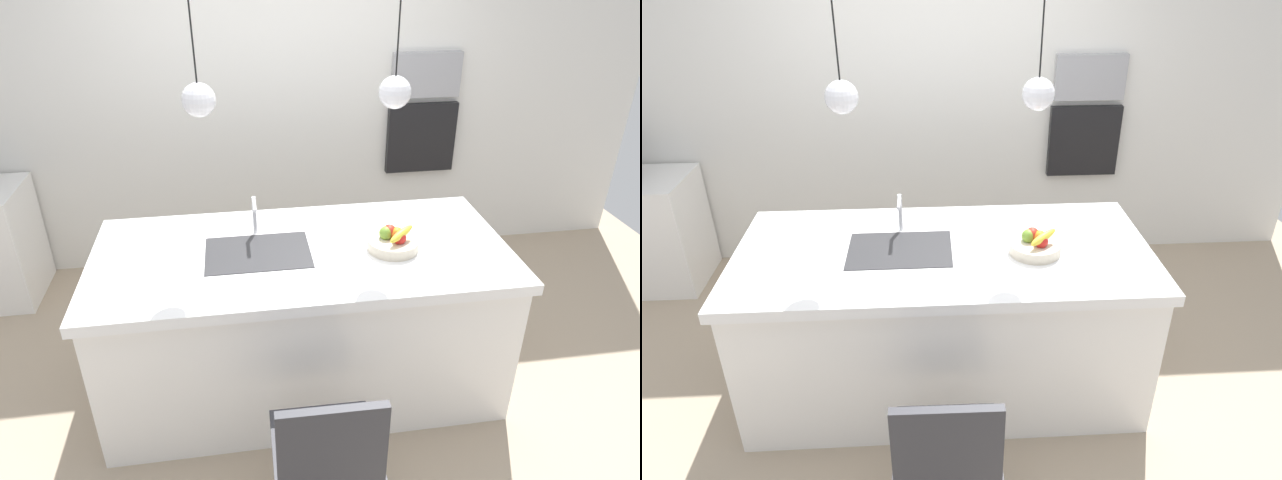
# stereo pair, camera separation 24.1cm
# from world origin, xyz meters

# --- Properties ---
(floor) EXTENTS (6.60, 6.60, 0.00)m
(floor) POSITION_xyz_m (0.00, 0.00, 0.00)
(floor) COLOR tan
(floor) RESTS_ON ground
(back_wall) EXTENTS (6.00, 0.10, 2.60)m
(back_wall) POSITION_xyz_m (0.00, 1.65, 1.30)
(back_wall) COLOR silver
(back_wall) RESTS_ON ground
(kitchen_island) EXTENTS (2.25, 1.06, 0.93)m
(kitchen_island) POSITION_xyz_m (0.00, 0.00, 0.47)
(kitchen_island) COLOR white
(kitchen_island) RESTS_ON ground
(sink_basin) EXTENTS (0.56, 0.40, 0.02)m
(sink_basin) POSITION_xyz_m (-0.24, 0.00, 0.93)
(sink_basin) COLOR #2D2D30
(sink_basin) RESTS_ON kitchen_island
(faucet) EXTENTS (0.02, 0.17, 0.22)m
(faucet) POSITION_xyz_m (-0.24, 0.21, 1.07)
(faucet) COLOR silver
(faucet) RESTS_ON kitchen_island
(fruit_bowl) EXTENTS (0.28, 0.28, 0.15)m
(fruit_bowl) POSITION_xyz_m (0.49, -0.07, 0.98)
(fruit_bowl) COLOR beige
(fruit_bowl) RESTS_ON kitchen_island
(microwave) EXTENTS (0.54, 0.08, 0.34)m
(microwave) POSITION_xyz_m (1.17, 1.58, 1.48)
(microwave) COLOR #9E9EA3
(microwave) RESTS_ON back_wall
(oven) EXTENTS (0.56, 0.08, 0.56)m
(oven) POSITION_xyz_m (1.17, 1.58, 0.98)
(oven) COLOR black
(oven) RESTS_ON back_wall
(chair_near) EXTENTS (0.46, 0.46, 0.89)m
(chair_near) POSITION_xyz_m (-0.03, -1.00, 0.51)
(chair_near) COLOR #333338
(chair_near) RESTS_ON ground
(pendant_light_left) EXTENTS (0.16, 0.16, 0.76)m
(pendant_light_left) POSITION_xyz_m (-0.47, 0.00, 1.77)
(pendant_light_left) COLOR silver
(pendant_light_right) EXTENTS (0.16, 0.16, 0.76)m
(pendant_light_right) POSITION_xyz_m (0.47, 0.00, 1.77)
(pendant_light_right) COLOR silver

